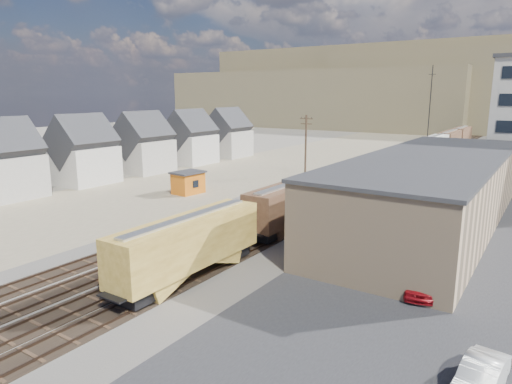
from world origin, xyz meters
The scene contains 13 objects.
ground centered at (0.00, 0.00, 0.00)m, with size 300.00×300.00×0.00m, color #6B6356.
ballast_bed centered at (0.00, 50.00, 0.03)m, with size 18.00×200.00×0.06m, color #4C4742.
dirt_yard centered at (-20.00, 40.00, 0.01)m, with size 24.00×180.00×0.03m, color #776952.
rail_tracks centered at (-0.55, 50.00, 0.11)m, with size 11.40×200.00×0.24m.
freight_train centered at (3.80, 53.38, 2.79)m, with size 3.00×119.74×4.46m.
warehouse centered at (14.98, 25.00, 3.65)m, with size 12.40×40.40×7.25m.
utility_pole_north centered at (-8.50, 42.00, 5.30)m, with size 2.20×0.32×10.00m.
radio_mast centered at (6.00, 60.00, 9.12)m, with size 1.20×0.16×18.00m.
townhouse_row centered at (-34.00, 25.00, 4.34)m, with size 8.15×68.16×10.47m.
hills_north centered at (0.17, 167.92, 14.10)m, with size 265.00×80.00×32.00m.
maintenance_shed centered at (-15.92, 22.12, 1.56)m, with size 3.58×4.43×3.05m.
parked_car_red centered at (18.54, 6.99, 0.83)m, with size 1.96×4.88×1.66m, color #9F0E16.
parked_car_white centered at (23.50, -2.40, 0.76)m, with size 1.61×4.62×1.52m, color silver.
Camera 1 is at (25.18, -23.23, 13.32)m, focal length 32.00 mm.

